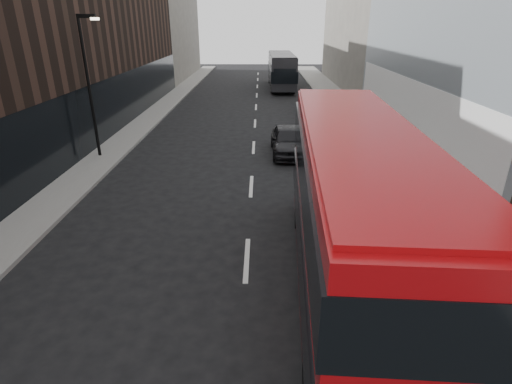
{
  "coord_description": "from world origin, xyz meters",
  "views": [
    {
      "loc": [
        0.41,
        -2.56,
        6.8
      ],
      "look_at": [
        0.29,
        7.5,
        2.5
      ],
      "focal_mm": 28.0,
      "sensor_mm": 36.0,
      "label": 1
    }
  ],
  "objects_px": {
    "red_bus": "(353,206)",
    "grey_bus": "(281,70)",
    "street_lamp": "(89,78)",
    "car_a": "(288,140)",
    "car_c": "(313,107)",
    "car_b": "(313,123)"
  },
  "relations": [
    {
      "from": "car_b",
      "to": "car_a",
      "type": "bearing_deg",
      "value": -118.09
    },
    {
      "from": "grey_bus",
      "to": "red_bus",
      "type": "bearing_deg",
      "value": -90.47
    },
    {
      "from": "red_bus",
      "to": "street_lamp",
      "type": "bearing_deg",
      "value": 136.82
    },
    {
      "from": "street_lamp",
      "to": "car_a",
      "type": "distance_m",
      "value": 10.75
    },
    {
      "from": "car_a",
      "to": "car_b",
      "type": "relative_size",
      "value": 1.14
    },
    {
      "from": "street_lamp",
      "to": "car_c",
      "type": "xyz_separation_m",
      "value": [
        12.7,
        10.7,
        -3.5
      ]
    },
    {
      "from": "street_lamp",
      "to": "grey_bus",
      "type": "distance_m",
      "value": 27.31
    },
    {
      "from": "street_lamp",
      "to": "car_b",
      "type": "distance_m",
      "value": 13.71
    },
    {
      "from": "red_bus",
      "to": "grey_bus",
      "type": "distance_m",
      "value": 36.46
    },
    {
      "from": "car_c",
      "to": "car_a",
      "type": "bearing_deg",
      "value": -108.74
    },
    {
      "from": "grey_bus",
      "to": "car_b",
      "type": "distance_m",
      "value": 19.65
    },
    {
      "from": "grey_bus",
      "to": "car_c",
      "type": "height_order",
      "value": "grey_bus"
    },
    {
      "from": "red_bus",
      "to": "car_a",
      "type": "xyz_separation_m",
      "value": [
        -0.79,
        12.37,
        -1.77
      ]
    },
    {
      "from": "red_bus",
      "to": "car_a",
      "type": "distance_m",
      "value": 12.52
    },
    {
      "from": "street_lamp",
      "to": "car_a",
      "type": "height_order",
      "value": "street_lamp"
    },
    {
      "from": "red_bus",
      "to": "grey_bus",
      "type": "relative_size",
      "value": 1.02
    },
    {
      "from": "grey_bus",
      "to": "street_lamp",
      "type": "bearing_deg",
      "value": -114.13
    },
    {
      "from": "car_a",
      "to": "grey_bus",
      "type": "bearing_deg",
      "value": 87.42
    },
    {
      "from": "street_lamp",
      "to": "car_b",
      "type": "bearing_deg",
      "value": 23.99
    },
    {
      "from": "grey_bus",
      "to": "car_c",
      "type": "bearing_deg",
      "value": -83.27
    },
    {
      "from": "car_b",
      "to": "red_bus",
      "type": "bearing_deg",
      "value": -98.72
    },
    {
      "from": "car_a",
      "to": "car_b",
      "type": "xyz_separation_m",
      "value": [
        1.94,
        4.52,
        -0.12
      ]
    }
  ]
}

